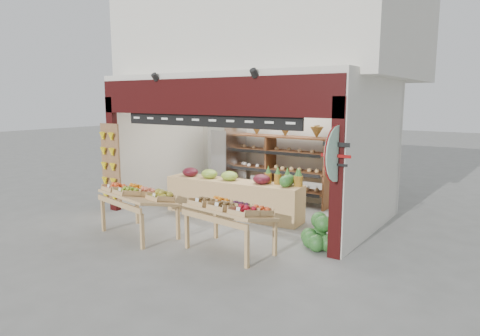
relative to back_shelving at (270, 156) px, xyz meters
name	(u,v)px	position (x,y,z in m)	size (l,w,h in m)	color
ground	(236,218)	(0.20, -1.84, -1.17)	(60.00, 60.00, 0.00)	slate
shop_structure	(274,43)	(0.20, -0.23, 2.75)	(6.36, 5.12, 5.40)	silver
banana_board	(110,164)	(-2.53, -3.01, -0.05)	(0.60, 0.15, 1.80)	#966344
gift_sign	(336,154)	(2.95, -2.98, 0.58)	(0.04, 0.93, 0.92)	#B9E9CA
back_shelving	(270,156)	(0.00, 0.00, 0.00)	(3.19, 0.52, 1.96)	brown
refrigerator	(227,160)	(-1.30, -0.09, -0.21)	(0.74, 0.74, 1.91)	#AEB1B5
cardboard_stack	(203,190)	(-1.58, -0.82, -0.93)	(1.02, 0.83, 0.64)	silver
mid_counter	(233,196)	(0.06, -1.74, -0.72)	(3.26, 0.91, 1.02)	tan
display_table_left	(137,195)	(-0.73, -3.85, -0.39)	(1.72, 1.17, 1.01)	tan
display_table_right	(230,209)	(1.34, -3.65, -0.41)	(1.59, 1.01, 0.97)	tan
watermelon_pile	(322,236)	(2.55, -2.54, -0.95)	(0.79, 0.76, 0.58)	#17451A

